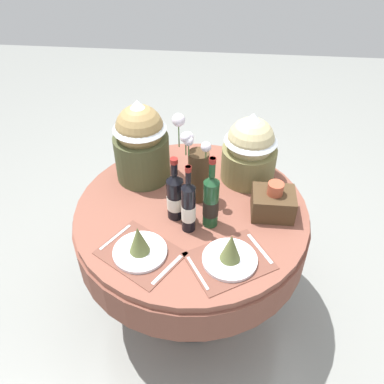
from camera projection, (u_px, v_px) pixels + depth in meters
The scene contains 11 objects.
ground at pixel (192, 298), 2.50m from camera, with size 8.00×8.00×0.00m, color gray.
dining_table at pixel (191, 228), 2.10m from camera, with size 1.18×1.18×0.76m.
place_setting_left at pixel (139, 246), 1.75m from camera, with size 0.43×0.40×0.16m.
place_setting_right at pixel (230, 254), 1.72m from camera, with size 0.43×0.40×0.16m.
flower_vase at pixel (196, 167), 1.95m from camera, with size 0.19×0.15×0.45m.
wine_bottle_left at pixel (211, 201), 1.83m from camera, with size 0.07×0.07×0.38m.
wine_bottle_centre at pixel (175, 196), 1.88m from camera, with size 0.08×0.08×0.34m.
wine_bottle_right at pixel (189, 206), 1.81m from camera, with size 0.07×0.07×0.36m.
gift_tub_back_left at pixel (141, 138), 2.05m from camera, with size 0.29×0.29×0.46m.
gift_tub_back_right at pixel (250, 146), 2.06m from camera, with size 0.29×0.29×0.39m.
woven_basket_side_right at pixel (273, 202), 1.93m from camera, with size 0.20×0.17×0.19m.
Camera 1 is at (0.14, -1.47, 2.13)m, focal length 37.69 mm.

